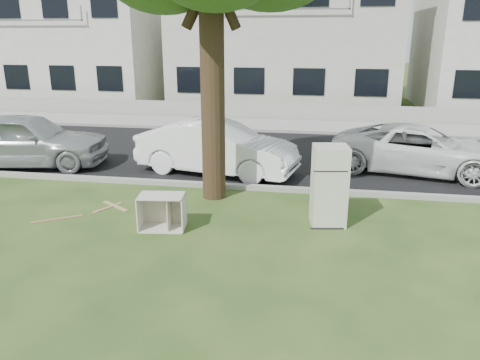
% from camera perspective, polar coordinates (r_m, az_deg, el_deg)
% --- Properties ---
extents(ground, '(120.00, 120.00, 0.00)m').
position_cam_1_polar(ground, '(9.30, -3.17, -5.78)').
color(ground, '#264418').
extents(road, '(120.00, 7.00, 0.01)m').
position_cam_1_polar(road, '(14.92, 1.94, 3.17)').
color(road, black).
rests_on(road, ground).
extents(kerb_near, '(120.00, 0.18, 0.12)m').
position_cam_1_polar(kerb_near, '(11.55, -0.48, -1.09)').
color(kerb_near, gray).
rests_on(kerb_near, ground).
extents(kerb_far, '(120.00, 0.18, 0.12)m').
position_cam_1_polar(kerb_far, '(18.35, 3.47, 5.82)').
color(kerb_far, gray).
rests_on(kerb_far, ground).
extents(sidewalk, '(120.00, 2.80, 0.01)m').
position_cam_1_polar(sidewalk, '(19.77, 3.94, 6.66)').
color(sidewalk, gray).
rests_on(sidewalk, ground).
extents(low_wall, '(120.00, 0.15, 0.70)m').
position_cam_1_polar(low_wall, '(21.28, 4.42, 8.35)').
color(low_wall, gray).
rests_on(low_wall, ground).
extents(townhouse_left, '(10.20, 8.16, 7.04)m').
position_cam_1_polar(townhouse_left, '(29.36, -19.42, 16.14)').
color(townhouse_left, silver).
rests_on(townhouse_left, ground).
extents(townhouse_center, '(11.22, 8.16, 7.44)m').
position_cam_1_polar(townhouse_center, '(25.91, 5.69, 17.40)').
color(townhouse_center, beige).
rests_on(townhouse_center, ground).
extents(fridge, '(0.75, 0.71, 1.60)m').
position_cam_1_polar(fridge, '(9.36, 10.82, -0.68)').
color(fridge, beige).
rests_on(fridge, ground).
extents(cabinet, '(0.95, 0.66, 0.69)m').
position_cam_1_polar(cabinet, '(9.24, -9.48, -3.85)').
color(cabinet, beige).
rests_on(cabinet, ground).
extents(plank_a, '(0.90, 0.65, 0.02)m').
position_cam_1_polar(plank_a, '(10.38, -21.43, -4.45)').
color(plank_a, olive).
rests_on(plank_a, ground).
extents(plank_b, '(0.81, 0.58, 0.02)m').
position_cam_1_polar(plank_b, '(10.72, -14.93, -3.10)').
color(plank_b, tan).
rests_on(plank_b, ground).
extents(plank_c, '(0.43, 0.71, 0.02)m').
position_cam_1_polar(plank_c, '(10.69, -15.77, -3.25)').
color(plank_c, '#A17D59').
rests_on(plank_c, ground).
extents(car_center, '(4.58, 2.38, 1.44)m').
position_cam_1_polar(car_center, '(12.71, -2.86, 3.98)').
color(car_center, white).
rests_on(car_center, ground).
extents(car_right, '(4.99, 3.12, 1.29)m').
position_cam_1_polar(car_right, '(13.73, 21.03, 3.52)').
color(car_right, white).
rests_on(car_right, ground).
extents(car_left, '(4.80, 2.56, 1.56)m').
position_cam_1_polar(car_left, '(14.71, -24.67, 4.49)').
color(car_left, '#9C9FA3').
rests_on(car_left, ground).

